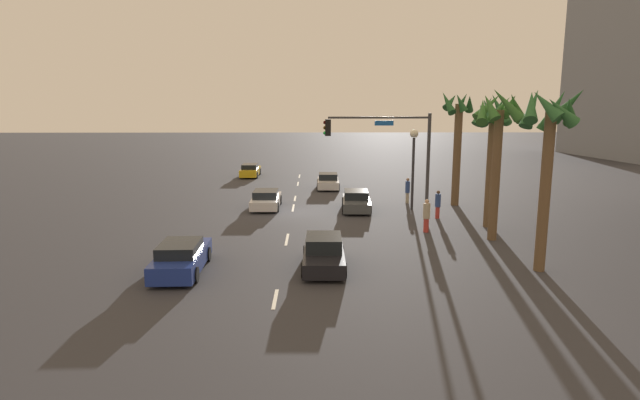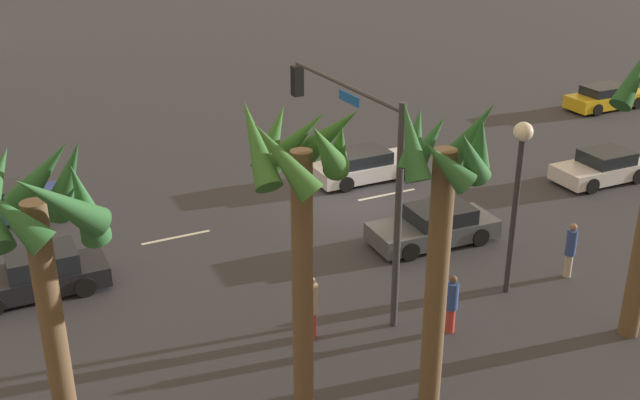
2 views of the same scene
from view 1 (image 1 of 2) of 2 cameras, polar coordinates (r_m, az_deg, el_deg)
The scene contains 22 objects.
ground_plane at distance 33.88m, azimuth -3.10°, elevation -1.37°, with size 220.00×220.00×0.00m, color #333338.
lane_stripe_0 at distance 51.63m, azimuth -2.30°, elevation 2.67°, with size 2.51×0.14×0.01m, color silver.
lane_stripe_1 at distance 46.42m, azimuth -2.47°, elevation 1.81°, with size 2.56×0.14×0.01m, color silver.
lane_stripe_2 at distance 38.97m, azimuth -2.80°, elevation 0.18°, with size 2.25×0.14×0.01m, color silver.
lane_stripe_3 at distance 35.29m, azimuth -3.01°, elevation -0.88°, with size 2.58×0.14×0.01m, color silver.
lane_stripe_4 at distance 26.95m, azimuth -3.70°, elevation -4.41°, with size 2.45×0.14×0.01m, color silver.
lane_stripe_5 at distance 18.88m, azimuth -5.02°, elevation -10.94°, with size 1.96×0.14×0.01m, color silver.
car_0 at distance 43.67m, azimuth 0.91°, elevation 2.07°, with size 3.98×1.95×1.28m.
car_1 at distance 22.12m, azimuth 0.42°, elevation -6.01°, with size 4.23×1.88×1.37m.
car_2 at distance 35.36m, azimuth -6.03°, elevation 0.06°, with size 4.55×1.95×1.27m.
car_3 at distance 51.86m, azimuth -7.78°, elevation 3.28°, with size 4.63×1.78×1.27m.
car_4 at distance 34.59m, azimuth 4.06°, elevation -0.12°, with size 4.48×2.09×1.30m.
car_5 at distance 22.36m, azimuth -15.20°, elevation -6.20°, with size 4.74×1.99×1.33m.
traffic_signal at distance 30.31m, azimuth 8.15°, elevation 5.72°, with size 0.44×6.30×6.51m.
streetlamp at distance 34.76m, azimuth 10.39°, elevation 5.18°, with size 0.56×0.56×5.39m.
pedestrian_0 at distance 37.39m, azimuth 9.74°, elevation 1.13°, with size 0.46×0.46×1.83m.
pedestrian_1 at distance 32.63m, azimuth 13.00°, elevation -0.41°, with size 0.37×0.37×1.76m.
pedestrian_2 at distance 28.88m, azimuth 11.79°, elevation -1.64°, with size 0.49×0.49×1.85m.
palm_tree_0 at distance 27.53m, azimuth 19.21°, elevation 7.63°, with size 2.79×2.65×7.89m.
palm_tree_1 at distance 22.95m, azimuth 24.22°, elevation 6.88°, with size 2.54×2.66×7.74m.
palm_tree_2 at distance 30.62m, azimuth 18.68°, elevation 7.11°, with size 2.52×2.19×7.65m.
palm_tree_3 at distance 36.93m, azimuth 15.04°, elevation 7.79°, with size 2.39×2.52×8.06m.
Camera 1 is at (33.16, 1.39, 6.83)m, focal length 28.70 mm.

